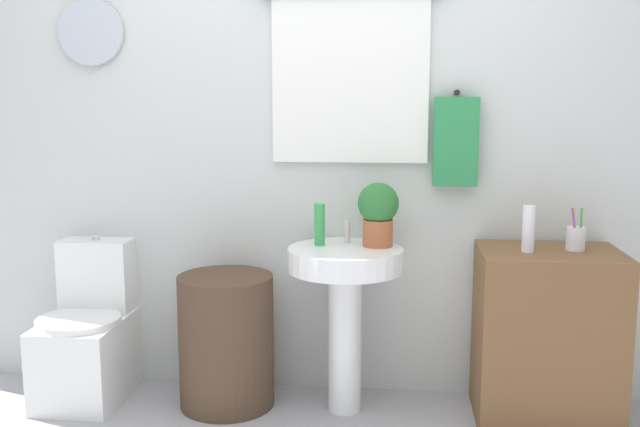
{
  "coord_description": "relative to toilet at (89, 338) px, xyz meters",
  "views": [
    {
      "loc": [
        0.41,
        -2.21,
        1.39
      ],
      "look_at": [
        0.08,
        0.8,
        0.91
      ],
      "focal_mm": 39.89,
      "sensor_mm": 36.0,
      "label": 1
    }
  ],
  "objects": [
    {
      "name": "faucet",
      "position": [
        1.22,
        0.08,
        0.52
      ],
      "size": [
        0.03,
        0.03,
        0.1
      ],
      "primitive_type": "cylinder",
      "color": "silver",
      "rests_on": "pedestal_sink"
    },
    {
      "name": "back_wall",
      "position": [
        1.04,
        0.26,
        1.02
      ],
      "size": [
        4.4,
        0.18,
        2.6
      ],
      "color": "silver",
      "rests_on": "ground_plane"
    },
    {
      "name": "lotion_bottle",
      "position": [
        2.0,
        -0.08,
        0.58
      ],
      "size": [
        0.05,
        0.05,
        0.2
      ],
      "primitive_type": "cylinder",
      "color": "white",
      "rests_on": "wooden_cabinet"
    },
    {
      "name": "potted_plant",
      "position": [
        1.36,
        0.02,
        0.63
      ],
      "size": [
        0.18,
        0.18,
        0.28
      ],
      "color": "#AD5B38",
      "rests_on": "pedestal_sink"
    },
    {
      "name": "laundry_hamper",
      "position": [
        0.68,
        -0.04,
        0.02
      ],
      "size": [
        0.43,
        0.43,
        0.61
      ],
      "primitive_type": "cylinder",
      "color": "#4C3828",
      "rests_on": "ground_plane"
    },
    {
      "name": "pedestal_sink",
      "position": [
        1.22,
        -0.04,
        0.28
      ],
      "size": [
        0.51,
        0.51,
        0.75
      ],
      "color": "white",
      "rests_on": "ground_plane"
    },
    {
      "name": "toilet",
      "position": [
        0.0,
        0.0,
        0.0
      ],
      "size": [
        0.38,
        0.51,
        0.75
      ],
      "color": "white",
      "rests_on": "ground_plane"
    },
    {
      "name": "wooden_cabinet",
      "position": [
        2.1,
        -0.04,
        0.1
      ],
      "size": [
        0.6,
        0.44,
        0.76
      ],
      "primitive_type": "cube",
      "color": "brown",
      "rests_on": "ground_plane"
    },
    {
      "name": "soap_bottle",
      "position": [
        1.1,
        0.01,
        0.56
      ],
      "size": [
        0.05,
        0.05,
        0.19
      ],
      "primitive_type": "cylinder",
      "color": "green",
      "rests_on": "pedestal_sink"
    },
    {
      "name": "toothbrush_cup",
      "position": [
        2.2,
        -0.02,
        0.53
      ],
      "size": [
        0.08,
        0.08,
        0.19
      ],
      "color": "silver",
      "rests_on": "wooden_cabinet"
    }
  ]
}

